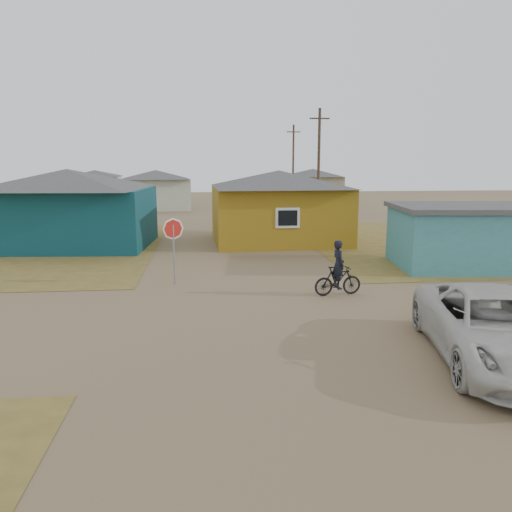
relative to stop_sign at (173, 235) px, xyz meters
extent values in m
plane|color=#7A6346|center=(2.66, -4.73, -1.77)|extent=(120.00, 120.00, 0.00)
cube|color=olive|center=(16.66, 8.27, -1.77)|extent=(20.00, 18.00, 0.00)
cube|color=#0B363F|center=(-5.84, 8.77, -0.27)|extent=(8.40, 6.54, 3.00)
pyramid|color=#3A3A3D|center=(-5.84, 8.77, 1.73)|extent=(8.93, 7.08, 1.00)
cube|color=olive|center=(5.16, 9.27, -0.27)|extent=(7.21, 6.24, 3.00)
pyramid|color=#3A3A3D|center=(5.16, 9.27, 1.68)|extent=(7.72, 6.76, 0.90)
cube|color=silver|center=(5.16, 6.24, -0.12)|extent=(1.20, 0.06, 1.00)
cube|color=black|center=(5.16, 6.21, -0.12)|extent=(0.95, 0.04, 0.75)
cube|color=teal|center=(12.16, 1.77, -0.57)|extent=(6.39, 4.61, 2.40)
cube|color=#3A3A3D|center=(12.16, 1.77, 0.73)|extent=(6.71, 4.93, 0.20)
cube|color=#B1B99F|center=(-3.34, 29.27, -0.37)|extent=(6.49, 5.60, 2.80)
pyramid|color=#3A3A3D|center=(-3.34, 29.27, 1.43)|extent=(7.04, 6.15, 0.80)
cube|color=tan|center=(12.66, 35.27, -0.37)|extent=(6.41, 5.50, 2.80)
pyramid|color=#3A3A3D|center=(12.66, 35.27, 1.43)|extent=(6.95, 6.05, 0.80)
cube|color=#B1B99F|center=(-11.34, 41.27, -0.42)|extent=(5.75, 5.28, 2.70)
pyramid|color=#3A3A3D|center=(-11.34, 41.27, 1.28)|extent=(6.28, 5.81, 0.70)
cylinder|color=#453229|center=(9.16, 17.27, 2.23)|extent=(0.20, 0.20, 8.00)
cube|color=#453229|center=(9.16, 17.27, 5.53)|extent=(1.40, 0.10, 0.10)
cylinder|color=#453229|center=(10.16, 33.27, 2.23)|extent=(0.20, 0.20, 8.00)
cube|color=#453229|center=(10.16, 33.27, 5.53)|extent=(1.40, 0.10, 0.10)
cylinder|color=gray|center=(0.00, 0.00, -0.69)|extent=(0.06, 0.06, 2.16)
imported|color=black|center=(5.48, -2.12, -1.28)|extent=(1.68, 0.69, 0.98)
imported|color=black|center=(5.48, -2.12, -0.73)|extent=(0.47, 0.64, 1.61)
imported|color=beige|center=(7.47, -7.94, -0.99)|extent=(3.63, 6.03, 1.57)
camera|label=1|loc=(1.16, -17.81, 2.60)|focal=35.00mm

